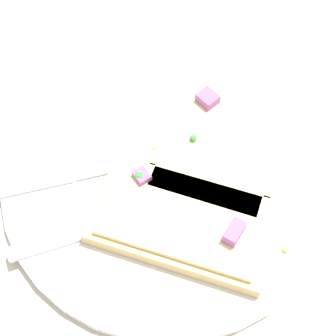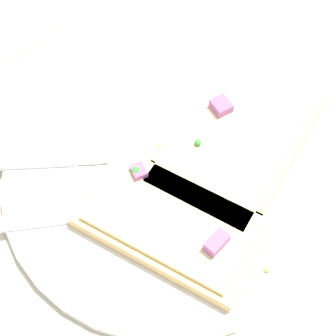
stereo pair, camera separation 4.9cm
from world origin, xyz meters
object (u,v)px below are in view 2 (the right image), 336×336
(fork, at_px, (142,208))
(pizza_slice_main, at_px, (235,141))
(plate, at_px, (168,177))
(knife, at_px, (84,157))
(pizza_slice_corner, at_px, (172,222))

(fork, bearing_deg, pizza_slice_main, 30.03)
(plate, xyz_separation_m, knife, (0.04, -0.06, 0.01))
(fork, distance_m, pizza_slice_corner, 0.03)
(knife, bearing_deg, plate, -14.82)
(pizza_slice_main, relative_size, pizza_slice_corner, 1.24)
(pizza_slice_main, bearing_deg, plate, -34.60)
(fork, height_order, pizza_slice_main, pizza_slice_main)
(fork, bearing_deg, pizza_slice_corner, -41.40)
(pizza_slice_corner, bearing_deg, plate, -56.74)
(knife, bearing_deg, fork, -46.42)
(plate, relative_size, pizza_slice_main, 1.43)
(knife, xyz_separation_m, pizza_slice_corner, (-0.01, 0.10, 0.01))
(pizza_slice_corner, bearing_deg, knife, -10.87)
(knife, bearing_deg, pizza_slice_main, 2.12)
(fork, bearing_deg, knife, 129.10)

